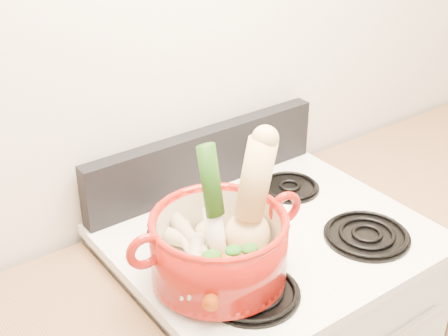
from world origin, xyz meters
TOP-DOWN VIEW (x-y plane):
  - wall_back at (0.00, 1.75)m, footprint 3.50×0.02m
  - cooktop at (0.00, 1.40)m, footprint 0.78×0.67m
  - control_backsplash at (0.00, 1.70)m, footprint 0.76×0.05m
  - burner_front_left at (-0.19, 1.24)m, footprint 0.22×0.22m
  - burner_front_right at (0.19, 1.24)m, footprint 0.22×0.22m
  - burner_back_left at (-0.19, 1.54)m, footprint 0.17×0.17m
  - burner_back_right at (0.19, 1.54)m, footprint 0.17×0.17m
  - dutch_oven at (-0.22, 1.33)m, footprint 0.35×0.35m
  - pot_handle_left at (-0.39, 1.35)m, footprint 0.09×0.03m
  - pot_handle_right at (-0.05, 1.30)m, footprint 0.09×0.03m
  - squash at (-0.13, 1.32)m, footprint 0.21×0.15m
  - leek at (-0.22, 1.34)m, footprint 0.05×0.11m
  - ginger at (-0.18, 1.43)m, footprint 0.08×0.07m
  - parsnip_0 at (-0.27, 1.35)m, footprint 0.11×0.24m
  - parsnip_1 at (-0.30, 1.32)m, footprint 0.17×0.16m
  - parsnip_2 at (-0.24, 1.36)m, footprint 0.13×0.18m
  - parsnip_3 at (-0.30, 1.30)m, footprint 0.14×0.16m
  - parsnip_4 at (-0.27, 1.40)m, footprint 0.09×0.20m
  - parsnip_5 at (-0.25, 1.37)m, footprint 0.04×0.21m
  - carrot_0 at (-0.24, 1.29)m, footprint 0.07×0.15m
  - carrot_1 at (-0.28, 1.25)m, footprint 0.14×0.14m
  - carrot_2 at (-0.23, 1.28)m, footprint 0.04×0.17m

SIDE VIEW (x-z plane):
  - cooktop at x=0.00m, z-range 0.92..0.95m
  - burner_front_left at x=-0.19m, z-range 0.95..0.97m
  - burner_front_right at x=0.19m, z-range 0.95..0.97m
  - burner_back_left at x=-0.19m, z-range 0.95..0.97m
  - burner_back_right at x=0.19m, z-range 0.95..0.97m
  - carrot_0 at x=-0.24m, z-range 0.99..1.04m
  - ginger at x=-0.18m, z-range 1.00..1.04m
  - parsnip_0 at x=-0.27m, z-range 0.99..1.06m
  - carrot_1 at x=-0.28m, z-range 1.00..1.05m
  - carrot_2 at x=-0.23m, z-range 1.00..1.05m
  - parsnip_1 at x=-0.30m, z-range 1.00..1.06m
  - parsnip_2 at x=-0.24m, z-range 1.01..1.06m
  - control_backsplash at x=0.00m, z-range 0.95..1.13m
  - parsnip_3 at x=-0.30m, z-range 1.01..1.07m
  - dutch_oven at x=-0.22m, z-range 0.97..1.12m
  - parsnip_4 at x=-0.27m, z-range 1.02..1.07m
  - parsnip_5 at x=-0.25m, z-range 1.02..1.08m
  - pot_handle_left at x=-0.39m, z-range 1.05..1.14m
  - pot_handle_right at x=-0.05m, z-range 1.05..1.14m
  - squash at x=-0.13m, z-range 0.99..1.30m
  - leek at x=-0.22m, z-range 1.00..1.30m
  - wall_back at x=0.00m, z-range 0.00..2.60m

